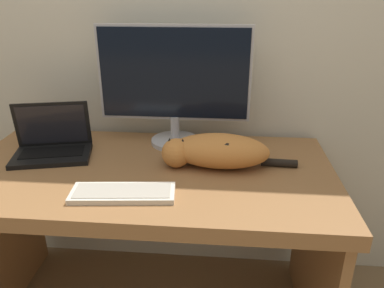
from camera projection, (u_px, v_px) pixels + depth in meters
wall_back at (161, 22)px, 1.71m from camera, size 6.40×0.06×2.60m
desk at (149, 203)px, 1.57m from camera, size 1.50×0.77×0.77m
monitor at (174, 83)px, 1.64m from camera, size 0.67×0.22×0.53m
laptop at (52, 145)px, 1.61m from camera, size 0.36×0.27×0.22m
external_keyboard at (123, 193)px, 1.31m from camera, size 0.37×0.16×0.02m
cat at (215, 150)px, 1.50m from camera, size 0.55×0.19×0.14m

